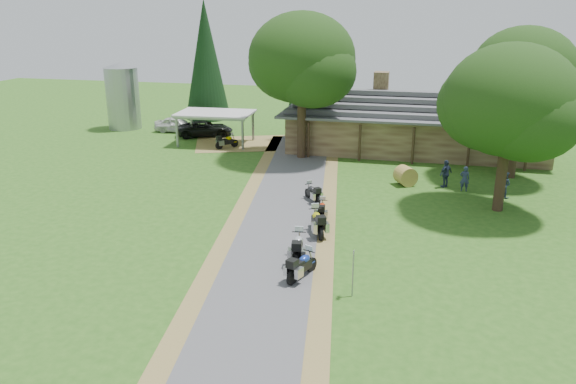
% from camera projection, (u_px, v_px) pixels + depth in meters
% --- Properties ---
extents(ground, '(120.00, 120.00, 0.00)m').
position_uv_depth(ground, '(267.00, 265.00, 25.71)').
color(ground, '#2A5818').
rests_on(ground, ground).
extents(driveway, '(51.95, 51.95, 0.00)m').
position_uv_depth(driveway, '(278.00, 232.00, 29.52)').
color(driveway, '#49494B').
rests_on(driveway, ground).
extents(lodge, '(21.40, 9.40, 4.90)m').
position_uv_depth(lodge, '(415.00, 121.00, 45.81)').
color(lodge, brown).
rests_on(lodge, ground).
extents(silo, '(3.38, 3.38, 6.33)m').
position_uv_depth(silo, '(123.00, 96.00, 53.96)').
color(silo, gray).
rests_on(silo, ground).
extents(carport, '(6.55, 4.55, 2.74)m').
position_uv_depth(carport, '(216.00, 128.00, 48.33)').
color(carport, silver).
rests_on(carport, ground).
extents(car_white_sedan, '(2.43, 5.46, 1.80)m').
position_uv_depth(car_white_sedan, '(177.00, 123.00, 52.97)').
color(car_white_sedan, silver).
rests_on(car_white_sedan, ground).
extents(car_dark_suv, '(4.30, 5.90, 2.08)m').
position_uv_depth(car_dark_suv, '(205.00, 125.00, 51.24)').
color(car_dark_suv, black).
rests_on(car_dark_suv, ground).
extents(motorcycle_row_a, '(1.29, 2.03, 1.32)m').
position_uv_depth(motorcycle_row_a, '(302.00, 264.00, 24.28)').
color(motorcycle_row_a, '#1B3596').
rests_on(motorcycle_row_a, ground).
extents(motorcycle_row_b, '(0.98, 2.19, 1.45)m').
position_uv_depth(motorcycle_row_b, '(298.00, 246.00, 25.98)').
color(motorcycle_row_b, '#AAAEB3').
rests_on(motorcycle_row_b, ground).
extents(motorcycle_row_c, '(1.47, 2.24, 1.46)m').
position_uv_depth(motorcycle_row_c, '(317.00, 221.00, 29.04)').
color(motorcycle_row_c, '#CAC811').
rests_on(motorcycle_row_c, ground).
extents(motorcycle_row_d, '(0.78, 1.79, 1.19)m').
position_uv_depth(motorcycle_row_d, '(322.00, 209.00, 31.08)').
color(motorcycle_row_d, red).
rests_on(motorcycle_row_d, ground).
extents(motorcycle_row_e, '(1.48, 1.73, 1.18)m').
position_uv_depth(motorcycle_row_e, '(313.00, 192.00, 34.04)').
color(motorcycle_row_e, black).
rests_on(motorcycle_row_e, ground).
extents(motorcycle_carport_a, '(1.70, 1.78, 1.27)m').
position_uv_depth(motorcycle_carport_a, '(227.00, 141.00, 46.96)').
color(motorcycle_carport_a, '#DBD100').
rests_on(motorcycle_carport_a, ground).
extents(person_a, '(0.56, 0.41, 1.94)m').
position_uv_depth(person_a, '(465.00, 177.00, 35.80)').
color(person_a, '#2B3854').
rests_on(person_a, ground).
extents(person_b, '(0.68, 0.66, 1.95)m').
position_uv_depth(person_b, '(505.00, 182.00, 34.62)').
color(person_b, '#2B3854').
rests_on(person_b, ground).
extents(person_c, '(0.74, 0.75, 2.16)m').
position_uv_depth(person_c, '(446.00, 171.00, 36.56)').
color(person_c, '#2B3854').
rests_on(person_c, ground).
extents(hay_bale, '(1.67, 1.63, 1.27)m').
position_uv_depth(hay_bale, '(406.00, 176.00, 37.16)').
color(hay_bale, olive).
rests_on(hay_bale, ground).
extents(sign_post, '(0.36, 0.06, 2.02)m').
position_uv_depth(sign_post, '(353.00, 274.00, 22.63)').
color(sign_post, gray).
rests_on(sign_post, ground).
extents(oak_lodge_left, '(8.02, 8.02, 12.38)m').
position_uv_depth(oak_lodge_left, '(302.00, 78.00, 42.26)').
color(oak_lodge_left, '#1B3810').
rests_on(oak_lodge_left, ground).
extents(oak_lodge_right, '(6.84, 6.84, 11.75)m').
position_uv_depth(oak_lodge_right, '(521.00, 93.00, 37.21)').
color(oak_lodge_right, '#1B3810').
rests_on(oak_lodge_right, ground).
extents(oak_driveway, '(7.34, 7.34, 10.35)m').
position_uv_depth(oak_driveway, '(508.00, 122.00, 31.10)').
color(oak_driveway, '#1B3810').
rests_on(oak_driveway, ground).
extents(cedar_near, '(3.60, 3.60, 10.91)m').
position_uv_depth(cedar_near, '(305.00, 77.00, 49.11)').
color(cedar_near, black).
rests_on(cedar_near, ground).
extents(cedar_far, '(4.27, 4.27, 12.09)m').
position_uv_depth(cedar_far, '(206.00, 66.00, 52.53)').
color(cedar_far, black).
rests_on(cedar_far, ground).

